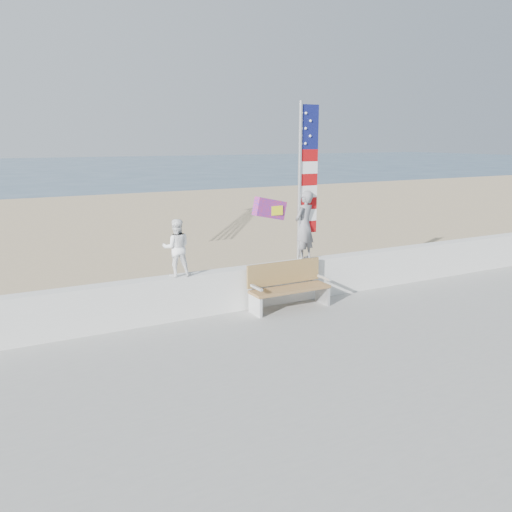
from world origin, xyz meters
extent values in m
plane|color=#324C65|center=(0.00, 0.00, 0.00)|extent=(220.00, 220.00, 0.00)
cube|color=tan|center=(0.00, 9.00, 0.04)|extent=(90.00, 40.00, 0.08)
cube|color=#979792|center=(0.00, -4.00, 0.13)|extent=(50.00, 12.40, 0.10)
cube|color=silver|center=(0.00, 2.00, 0.63)|extent=(30.00, 0.35, 0.90)
imported|color=gray|center=(1.54, 2.00, 1.87)|extent=(0.68, 0.58, 1.58)
imported|color=white|center=(-1.50, 2.00, 1.66)|extent=(0.66, 0.57, 1.16)
cube|color=#9B7243|center=(0.85, 1.45, 0.62)|extent=(1.80, 0.50, 0.06)
cube|color=olive|center=(0.85, 1.72, 0.93)|extent=(1.80, 0.05, 0.50)
cube|color=white|center=(0.00, 1.45, 0.38)|extent=(0.06, 0.50, 0.40)
cube|color=silver|center=(0.00, 1.40, 0.78)|extent=(0.06, 0.45, 0.05)
cube|color=silver|center=(1.70, 1.45, 0.38)|extent=(0.06, 0.50, 0.40)
cube|color=white|center=(1.70, 1.40, 0.78)|extent=(0.06, 0.45, 0.05)
cylinder|color=silver|center=(1.40, 2.00, 2.83)|extent=(0.08, 0.08, 3.50)
cube|color=#0F1451|center=(1.64, 2.00, 4.03)|extent=(0.44, 0.02, 0.95)
cube|color=#9E0A0C|center=(1.64, 2.00, 1.84)|extent=(0.44, 0.02, 0.26)
cube|color=white|center=(1.64, 2.00, 2.10)|extent=(0.44, 0.02, 0.26)
cube|color=#9E0A0C|center=(1.64, 2.00, 2.37)|extent=(0.44, 0.02, 0.26)
cube|color=white|center=(1.64, 2.00, 2.63)|extent=(0.44, 0.02, 0.26)
cube|color=#9E0A0C|center=(1.64, 2.00, 2.89)|extent=(0.44, 0.02, 0.26)
cube|color=white|center=(1.64, 2.00, 3.16)|extent=(0.44, 0.02, 0.26)
cube|color=#9E0A0C|center=(1.64, 2.00, 3.42)|extent=(0.44, 0.02, 0.26)
sphere|color=white|center=(1.52, 1.98, 3.68)|extent=(0.06, 0.06, 0.06)
sphere|color=white|center=(1.64, 1.98, 3.84)|extent=(0.06, 0.06, 0.06)
sphere|color=white|center=(1.52, 1.98, 4.00)|extent=(0.06, 0.06, 0.06)
sphere|color=white|center=(1.64, 1.98, 4.16)|extent=(0.06, 0.06, 0.06)
sphere|color=white|center=(1.52, 1.98, 4.32)|extent=(0.06, 0.06, 0.06)
cube|color=#FA341B|center=(1.45, 3.41, 2.11)|extent=(0.92, 0.30, 0.62)
cube|color=yellow|center=(1.60, 3.41, 2.06)|extent=(0.32, 0.24, 0.23)
camera|label=1|loc=(-5.13, -8.05, 3.79)|focal=38.00mm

